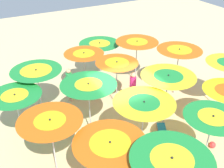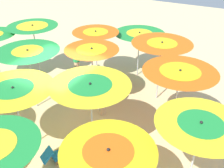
{
  "view_description": "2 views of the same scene",
  "coord_description": "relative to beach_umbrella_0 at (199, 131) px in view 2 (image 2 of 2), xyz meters",
  "views": [
    {
      "loc": [
        -5.01,
        -8.3,
        7.88
      ],
      "look_at": [
        0.17,
        1.55,
        1.31
      ],
      "focal_mm": 44.26,
      "sensor_mm": 36.0,
      "label": 1
    },
    {
      "loc": [
        5.12,
        -5.74,
        6.1
      ],
      "look_at": [
        1.25,
        1.56,
        1.16
      ],
      "focal_mm": 42.15,
      "sensor_mm": 36.0,
      "label": 2
    }
  ],
  "objects": [
    {
      "name": "beach_umbrella_3",
      "position": [
        -3.74,
        5.54,
        -0.33
      ],
      "size": [
        2.28,
        2.28,
        2.16
      ],
      "color": "#B2B2B7",
      "rests_on": "ground"
    },
    {
      "name": "beach_umbrella_1",
      "position": [
        -1.04,
        2.12,
        0.03
      ],
      "size": [
        2.23,
        2.23,
        2.55
      ],
      "color": "#B2B2B7",
      "rests_on": "ground"
    },
    {
      "name": "beach_umbrella_10",
      "position": [
        -6.24,
        1.32,
        -0.09
      ],
      "size": [
        2.27,
        2.27,
        2.44
      ],
      "color": "#B2B2B7",
      "rests_on": "ground"
    },
    {
      "name": "beachgoer_2",
      "position": [
        -6.15,
        4.01,
        -1.32
      ],
      "size": [
        0.3,
        0.3,
        1.78
      ],
      "rotation": [
        0.0,
        0.0,
        0.53
      ],
      "color": "#D8A87F",
      "rests_on": "ground"
    },
    {
      "name": "beach_umbrella_9",
      "position": [
        -4.92,
        -0.66,
        -0.13
      ],
      "size": [
        2.29,
        2.29,
        2.35
      ],
      "color": "#B2B2B7",
      "rests_on": "ground"
    },
    {
      "name": "beach_umbrella_7",
      "position": [
        -5.21,
        4.25,
        -0.11
      ],
      "size": [
        1.99,
        1.99,
        2.38
      ],
      "color": "#B2B2B7",
      "rests_on": "ground"
    },
    {
      "name": "beach_umbrella_4",
      "position": [
        -1.5,
        -1.43,
        -0.24
      ],
      "size": [
        2.02,
        2.02,
        2.29
      ],
      "color": "#B2B2B7",
      "rests_on": "ground"
    },
    {
      "name": "ground",
      "position": [
        -4.75,
        0.94,
        -2.28
      ],
      "size": [
        38.11,
        38.11,
        0.04
      ],
      "primitive_type": "cube",
      "color": "beige"
    },
    {
      "name": "beach_umbrella_0",
      "position": [
        0.0,
        0.0,
        0.0
      ],
      "size": [
        2.02,
        2.02,
        2.54
      ],
      "color": "#B2B2B7",
      "rests_on": "ground"
    },
    {
      "name": "beach_umbrella_5",
      "position": [
        -3.05,
        0.37,
        -0.03
      ],
      "size": [
        2.3,
        2.3,
        2.46
      ],
      "color": "#B2B2B7",
      "rests_on": "ground"
    },
    {
      "name": "beach_umbrella_11",
      "position": [
        -7.79,
        3.29,
        0.02
      ],
      "size": [
        2.18,
        2.18,
        2.52
      ],
      "color": "#B2B2B7",
      "rests_on": "ground"
    },
    {
      "name": "beach_umbrella_6",
      "position": [
        -4.32,
        2.5,
        -0.09
      ],
      "size": [
        1.97,
        1.97,
        2.44
      ],
      "color": "#B2B2B7",
      "rests_on": "ground"
    },
    {
      "name": "lounger_2",
      "position": [
        -3.64,
        -0.36,
        -2.06
      ],
      "size": [
        0.91,
        1.28,
        0.56
      ],
      "rotation": [
        0.0,
        0.0,
        7.36
      ],
      "color": "olive",
      "rests_on": "ground"
    },
    {
      "name": "beach_umbrella_2",
      "position": [
        -2.25,
        4.08,
        0.03
      ],
      "size": [
        2.27,
        2.27,
        2.5
      ],
      "color": "#B2B2B7",
      "rests_on": "ground"
    },
    {
      "name": "beachgoer_1",
      "position": [
        -3.68,
        2.08,
        -1.26
      ],
      "size": [
        0.3,
        0.3,
        1.89
      ],
      "rotation": [
        0.0,
        0.0,
        0.2
      ],
      "color": "#D8A87F",
      "rests_on": "ground"
    }
  ]
}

